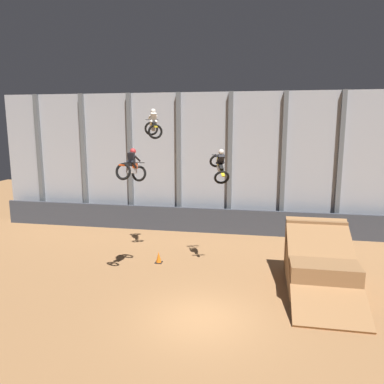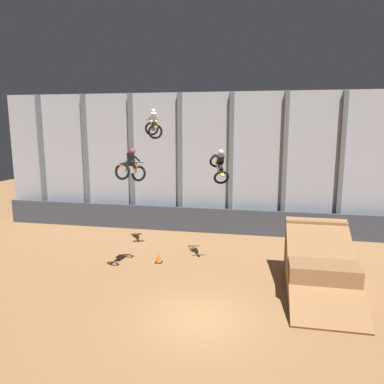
% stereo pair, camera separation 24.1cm
% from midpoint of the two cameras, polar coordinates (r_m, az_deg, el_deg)
% --- Properties ---
extents(ground_plane, '(60.00, 60.00, 0.00)m').
position_cam_midpoint_polar(ground_plane, '(14.47, 0.89, -18.75)').
color(ground_plane, '#996B42').
extents(arena_back_wall, '(32.00, 0.40, 9.05)m').
position_cam_midpoint_polar(arena_back_wall, '(24.54, 5.53, 4.42)').
color(arena_back_wall, '#A3A8B2').
rests_on(arena_back_wall, ground_plane).
extents(lower_barrier, '(31.36, 0.20, 1.63)m').
position_cam_midpoint_polar(lower_barrier, '(24.37, 5.20, -4.49)').
color(lower_barrier, '#383D47').
rests_on(lower_barrier, ground_plane).
extents(dirt_ramp, '(2.76, 5.59, 2.76)m').
position_cam_midpoint_polar(dirt_ramp, '(17.52, 18.42, -10.61)').
color(dirt_ramp, olive).
rests_on(dirt_ramp, ground_plane).
extents(rider_bike_left_air, '(1.00, 1.78, 1.57)m').
position_cam_midpoint_polar(rider_bike_left_air, '(16.62, -9.60, 3.73)').
color(rider_bike_left_air, black).
extents(rider_bike_center_air, '(1.31, 1.81, 1.51)m').
position_cam_midpoint_polar(rider_bike_center_air, '(19.36, -6.28, 10.03)').
color(rider_bike_center_air, black).
extents(rider_bike_right_air, '(1.20, 1.89, 1.69)m').
position_cam_midpoint_polar(rider_bike_right_air, '(17.80, 3.86, 4.11)').
color(rider_bike_right_air, black).
extents(traffic_cone_near_ramp, '(0.36, 0.36, 0.58)m').
position_cam_midpoint_polar(traffic_cone_near_ramp, '(19.56, -5.46, -9.90)').
color(traffic_cone_near_ramp, black).
rests_on(traffic_cone_near_ramp, ground_plane).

